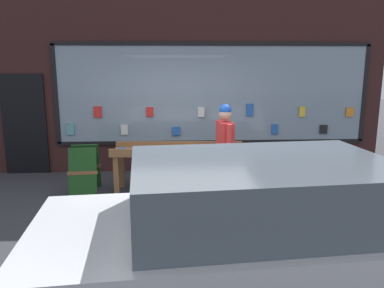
# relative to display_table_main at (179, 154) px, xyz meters

# --- Properties ---
(ground_plane) EXTENTS (40.00, 40.00, 0.00)m
(ground_plane) POSITION_rel_display_table_main_xyz_m (0.00, -0.90, -0.69)
(ground_plane) COLOR #2D2D33
(shopfront_facade) EXTENTS (8.84, 0.29, 3.80)m
(shopfront_facade) POSITION_rel_display_table_main_xyz_m (0.02, 1.49, 1.18)
(shopfront_facade) COLOR #331919
(shopfront_facade) RESTS_ON ground_plane
(display_table_main) EXTENTS (2.39, 0.79, 0.87)m
(display_table_main) POSITION_rel_display_table_main_xyz_m (0.00, 0.00, 0.00)
(display_table_main) COLOR brown
(display_table_main) RESTS_ON ground_plane
(person_browsing) EXTENTS (0.27, 0.65, 1.64)m
(person_browsing) POSITION_rel_display_table_main_xyz_m (0.77, -0.45, 0.26)
(person_browsing) COLOR #2D334C
(person_browsing) RESTS_ON ground_plane
(small_dog) EXTENTS (0.34, 0.56, 0.40)m
(small_dog) POSITION_rel_display_table_main_xyz_m (0.45, -0.76, -0.42)
(small_dog) COLOR white
(small_dog) RESTS_ON ground_plane
(sandwich_board_sign) EXTENTS (0.55, 0.75, 0.86)m
(sandwich_board_sign) POSITION_rel_display_table_main_xyz_m (-1.68, -0.01, -0.25)
(sandwich_board_sign) COLOR #193F19
(sandwich_board_sign) RESTS_ON ground_plane
(parked_car) EXTENTS (4.37, 2.27, 1.41)m
(parked_car) POSITION_rel_display_table_main_xyz_m (0.72, -3.28, 0.05)
(parked_car) COLOR silver
(parked_car) RESTS_ON ground_plane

